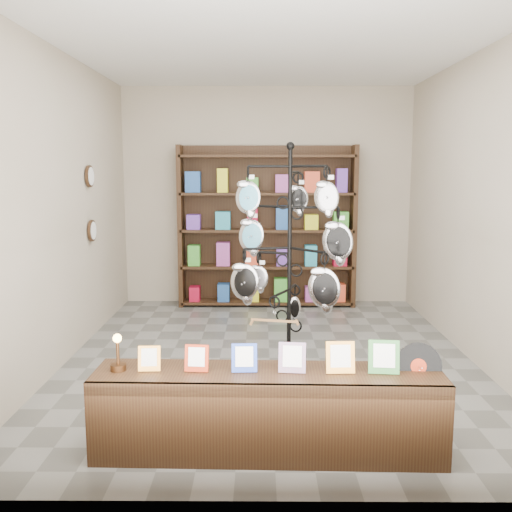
{
  "coord_description": "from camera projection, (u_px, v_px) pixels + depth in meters",
  "views": [
    {
      "loc": [
        -0.1,
        -5.5,
        1.87
      ],
      "look_at": [
        -0.13,
        -1.0,
        1.19
      ],
      "focal_mm": 40.0,
      "sensor_mm": 36.0,
      "label": 1
    }
  ],
  "objects": [
    {
      "name": "wall_clocks",
      "position": [
        91.0,
        204.0,
        6.3
      ],
      "size": [
        0.03,
        0.24,
        0.84
      ],
      "color": "black",
      "rests_on": "ground"
    },
    {
      "name": "ground",
      "position": [
        270.0,
        358.0,
        5.72
      ],
      "size": [
        5.0,
        5.0,
        0.0
      ],
      "primitive_type": "plane",
      "color": "slate",
      "rests_on": "ground"
    },
    {
      "name": "display_tree",
      "position": [
        289.0,
        248.0,
        4.82
      ],
      "size": [
        1.12,
        1.09,
        2.1
      ],
      "rotation": [
        0.0,
        0.0,
        -0.29
      ],
      "color": "black",
      "rests_on": "ground"
    },
    {
      "name": "front_shelf",
      "position": [
        268.0,
        412.0,
        3.77
      ],
      "size": [
        2.3,
        0.52,
        0.81
      ],
      "rotation": [
        0.0,
        0.0,
        -0.02
      ],
      "color": "black",
      "rests_on": "ground"
    },
    {
      "name": "back_shelving",
      "position": [
        267.0,
        232.0,
        7.83
      ],
      "size": [
        2.42,
        0.36,
        2.2
      ],
      "color": "black",
      "rests_on": "ground"
    },
    {
      "name": "room_envelope",
      "position": [
        270.0,
        172.0,
        5.44
      ],
      "size": [
        5.0,
        5.0,
        5.0
      ],
      "color": "#B2A38F",
      "rests_on": "ground"
    }
  ]
}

